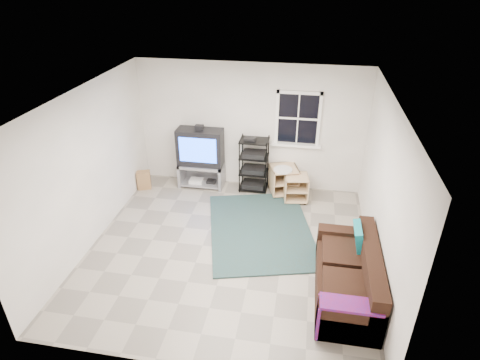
% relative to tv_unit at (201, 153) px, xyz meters
% --- Properties ---
extents(room, '(4.60, 4.62, 4.60)m').
position_rel_tv_unit_xyz_m(room, '(1.94, 0.22, 0.72)').
color(room, gray).
rests_on(room, ground).
extents(tv_unit, '(0.93, 0.47, 1.37)m').
position_rel_tv_unit_xyz_m(tv_unit, '(0.00, 0.00, 0.00)').
color(tv_unit, gray).
rests_on(tv_unit, ground).
extents(av_rack, '(0.58, 0.42, 1.16)m').
position_rel_tv_unit_xyz_m(av_rack, '(1.12, 0.03, -0.25)').
color(av_rack, black).
rests_on(av_rack, ground).
extents(side_table_left, '(0.52, 0.52, 0.54)m').
position_rel_tv_unit_xyz_m(side_table_left, '(2.00, -0.24, -0.46)').
color(side_table_left, tan).
rests_on(side_table_left, ground).
extents(side_table_right, '(0.67, 0.67, 0.61)m').
position_rel_tv_unit_xyz_m(side_table_right, '(1.73, -0.00, -0.41)').
color(side_table_right, tan).
rests_on(side_table_right, ground).
extents(sofa, '(0.82, 1.86, 0.85)m').
position_rel_tv_unit_xyz_m(sofa, '(2.89, -2.77, -0.45)').
color(sofa, black).
rests_on(sofa, ground).
extents(shag_rug, '(2.32, 2.79, 0.03)m').
position_rel_tv_unit_xyz_m(shag_rug, '(1.45, -1.43, -0.74)').
color(shag_rug, black).
rests_on(shag_rug, ground).
extents(paper_bag, '(0.32, 0.26, 0.39)m').
position_rel_tv_unit_xyz_m(paper_bag, '(-1.17, -0.34, -0.56)').
color(paper_bag, '#9A6C45').
rests_on(paper_bag, ground).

